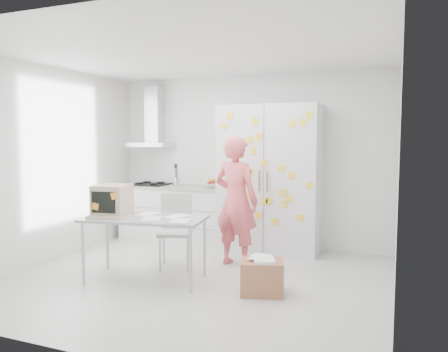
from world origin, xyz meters
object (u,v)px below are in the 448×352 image
at_px(chair, 176,226).
at_px(cardboard_box, 262,276).
at_px(person, 236,201).
at_px(desk, 124,208).

height_order(chair, cardboard_box, chair).
height_order(person, desk, person).
xyz_separation_m(desk, chair, (0.36, 0.66, -0.31)).
bearing_deg(desk, person, 33.63).
xyz_separation_m(chair, cardboard_box, (1.37, -0.56, -0.36)).
height_order(desk, chair, desk).
distance_m(person, chair, 0.87).
bearing_deg(chair, desk, -140.16).
relative_size(person, cardboard_box, 3.17).
xyz_separation_m(person, desk, (-1.08, -1.00, -0.01)).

